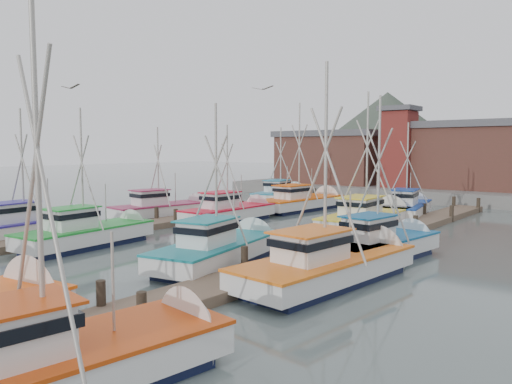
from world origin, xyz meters
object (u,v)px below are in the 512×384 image
Objects in this scene: lookout_tower at (399,146)px; boat_12 at (304,202)px; boat_8 at (233,212)px; boat_4 at (94,234)px.

lookout_tower reaches higher than boat_12.
boat_8 is 0.84× the size of boat_12.
boat_8 is (-0.13, 11.72, -0.00)m from boat_4.
lookout_tower is at bearing 82.93° from boat_8.
boat_12 is (0.25, 9.04, 0.01)m from boat_8.
boat_8 is at bearing -87.68° from boat_12.
boat_4 is (-2.42, -35.43, -4.87)m from lookout_tower.
boat_12 reaches higher than boat_8.
lookout_tower is 15.61m from boat_12.
boat_4 is 11.72m from boat_8.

